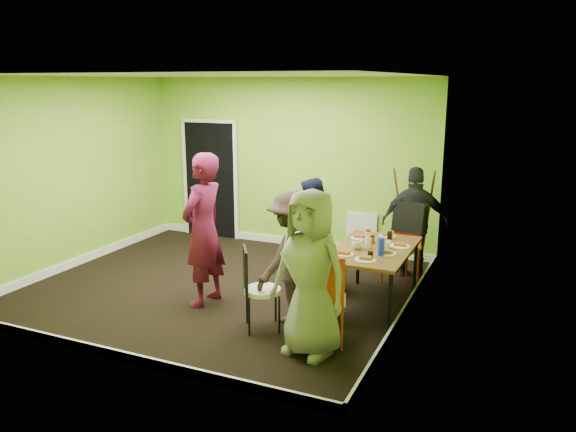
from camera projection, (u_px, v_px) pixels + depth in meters
name	position (u px, v px, depth m)	size (l,w,h in m)	color
ground	(222.00, 287.00, 7.64)	(5.00, 5.00, 0.00)	black
room_walls	(220.00, 215.00, 7.46)	(5.04, 4.54, 2.82)	#81B52E
dining_table	(373.00, 252.00, 6.84)	(0.90, 1.50, 0.75)	black
chair_left_far	(323.00, 251.00, 7.35)	(0.46, 0.46, 1.00)	red
chair_left_near	(310.00, 269.00, 6.59)	(0.47, 0.47, 1.04)	red
chair_back_end	(408.00, 225.00, 7.79)	(0.56, 0.62, 1.10)	red
chair_front_end	(325.00, 295.00, 5.80)	(0.52, 0.53, 1.01)	red
chair_bentwood	(256.00, 284.00, 6.24)	(0.51, 0.51, 0.95)	black
easel	(413.00, 221.00, 8.16)	(0.61, 0.57, 1.53)	brown
plate_near_left	(359.00, 238.00, 7.25)	(0.22, 0.22, 0.01)	white
plate_near_right	(344.00, 254.00, 6.55)	(0.22, 0.22, 0.01)	white
plate_far_back	(388.00, 236.00, 7.33)	(0.22, 0.22, 0.01)	white
plate_far_front	(366.00, 260.00, 6.36)	(0.24, 0.24, 0.01)	white
plate_wall_back	(400.00, 246.00, 6.88)	(0.25, 0.25, 0.01)	white
plate_wall_front	(387.00, 253.00, 6.59)	(0.22, 0.22, 0.01)	white
thermos	(368.00, 240.00, 6.80)	(0.07, 0.07, 0.21)	white
blue_bottle	(381.00, 247.00, 6.51)	(0.08, 0.08, 0.21)	#1A2CC7
orange_bottle	(372.00, 241.00, 6.96)	(0.03, 0.03, 0.09)	red
glass_mid	(372.00, 239.00, 7.05)	(0.06, 0.06, 0.10)	black
glass_back	(390.00, 235.00, 7.21)	(0.06, 0.06, 0.10)	black
glass_front	(370.00, 255.00, 6.40)	(0.06, 0.06, 0.09)	black
cup_a	(357.00, 245.00, 6.77)	(0.13, 0.13, 0.10)	white
cup_b	(387.00, 245.00, 6.80)	(0.10, 0.10, 0.09)	white
person_standing	(203.00, 230.00, 6.88)	(0.69, 0.46, 1.90)	maroon
person_left_far	(311.00, 233.00, 7.53)	(0.72, 0.56, 1.49)	black
person_left_near	(292.00, 257.00, 6.40)	(0.99, 0.57, 1.54)	#312121
person_back_end	(415.00, 222.00, 7.93)	(0.92, 0.38, 1.58)	black
person_front_end	(310.00, 273.00, 5.60)	(0.84, 0.55, 1.72)	gray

